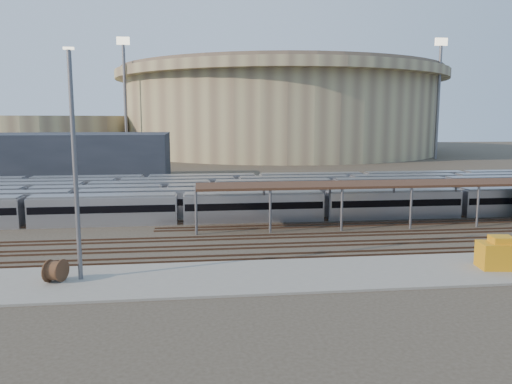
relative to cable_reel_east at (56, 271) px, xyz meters
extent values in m
plane|color=#383026|center=(19.27, 14.76, -1.12)|extent=(420.00, 420.00, 0.00)
cube|color=gray|center=(14.27, -0.24, -1.02)|extent=(50.00, 9.00, 0.20)
cube|color=#A6A6AA|center=(9.27, 22.76, 0.68)|extent=(112.00, 2.90, 3.60)
cube|color=#A6A6AA|center=(14.13, 26.96, 0.68)|extent=(112.00, 2.90, 3.60)
cube|color=#A6A6AA|center=(25.62, 31.16, 0.68)|extent=(112.00, 2.90, 3.60)
cube|color=#A6A6AA|center=(13.81, 35.36, 0.68)|extent=(112.00, 2.90, 3.60)
cube|color=#A6A6AA|center=(17.86, 39.56, 0.68)|extent=(112.00, 2.90, 3.60)
cube|color=#A6A6AA|center=(21.78, 43.76, 0.68)|extent=(112.00, 2.90, 3.60)
cylinder|color=slate|center=(11.27, 16.06, 1.38)|extent=(0.30, 0.30, 5.00)
cylinder|color=slate|center=(11.27, 21.46, 1.38)|extent=(0.30, 0.30, 5.00)
cylinder|color=slate|center=(19.85, 16.06, 1.38)|extent=(0.30, 0.30, 5.00)
cylinder|color=slate|center=(19.85, 21.46, 1.38)|extent=(0.30, 0.30, 5.00)
cylinder|color=slate|center=(28.42, 16.06, 1.38)|extent=(0.30, 0.30, 5.00)
cylinder|color=slate|center=(28.42, 21.46, 1.38)|extent=(0.30, 0.30, 5.00)
cylinder|color=slate|center=(36.99, 16.06, 1.38)|extent=(0.30, 0.30, 5.00)
cylinder|color=slate|center=(36.99, 21.46, 1.38)|extent=(0.30, 0.30, 5.00)
cylinder|color=slate|center=(45.56, 16.06, 1.38)|extent=(0.30, 0.30, 5.00)
cylinder|color=slate|center=(45.56, 21.46, 1.38)|extent=(0.30, 0.30, 5.00)
cube|color=#372216|center=(41.27, 18.76, 4.03)|extent=(60.00, 6.00, 0.30)
cube|color=#4C3323|center=(19.27, 13.01, -1.03)|extent=(170.00, 0.12, 0.18)
cube|color=#4C3323|center=(19.27, 14.51, -1.03)|extent=(170.00, 0.12, 0.18)
cube|color=#4C3323|center=(19.27, 9.01, -1.03)|extent=(170.00, 0.12, 0.18)
cube|color=#4C3323|center=(19.27, 10.51, -1.03)|extent=(170.00, 0.12, 0.18)
cube|color=#4C3323|center=(19.27, 5.01, -1.03)|extent=(170.00, 0.12, 0.18)
cube|color=#4C3323|center=(19.27, 6.51, -1.03)|extent=(170.00, 0.12, 0.18)
cylinder|color=tan|center=(44.27, 154.76, 12.88)|extent=(116.00, 116.00, 28.00)
cylinder|color=tan|center=(44.27, 154.76, 28.38)|extent=(124.00, 124.00, 3.00)
cylinder|color=brown|center=(44.27, 154.76, 30.63)|extent=(120.00, 120.00, 1.50)
cylinder|color=tan|center=(-40.73, 144.76, 5.88)|extent=(56.00, 56.00, 14.00)
cube|color=#1E232D|center=(-15.73, 69.76, 3.88)|extent=(42.00, 20.00, 10.00)
cylinder|color=slate|center=(-10.73, 124.76, 16.88)|extent=(1.00, 1.00, 36.00)
cube|color=#FFF2CC|center=(-10.73, 124.76, 36.08)|extent=(4.00, 0.60, 2.40)
cylinder|color=slate|center=(89.27, 114.76, 16.88)|extent=(1.00, 1.00, 36.00)
cube|color=#FFF2CC|center=(89.27, 114.76, 36.08)|extent=(4.00, 0.60, 2.40)
cylinder|color=slate|center=(9.27, 174.76, 16.88)|extent=(1.00, 1.00, 36.00)
cube|color=#FFF2CC|center=(9.27, 174.76, 36.08)|extent=(4.00, 0.60, 2.40)
cylinder|color=brown|center=(0.00, 0.00, 0.00)|extent=(1.61, 2.08, 1.84)
cylinder|color=slate|center=(1.81, 0.52, 8.22)|extent=(0.36, 0.36, 18.27)
cube|color=#FFF2CC|center=(1.81, 0.52, 17.45)|extent=(0.81, 0.33, 0.20)
cube|color=#C38312|center=(37.77, -0.81, 0.22)|extent=(3.95, 2.78, 2.29)
camera|label=1|loc=(11.40, -40.36, 12.16)|focal=35.00mm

